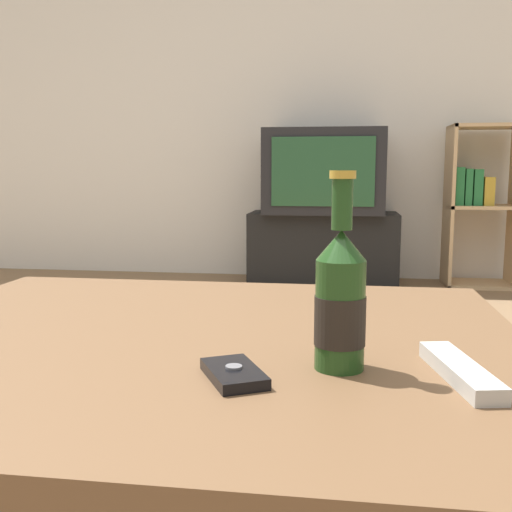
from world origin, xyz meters
The scene contains 8 objects.
back_wall centered at (0.00, 3.02, 1.30)m, with size 8.00×0.05×2.60m.
coffee_table centered at (0.00, 0.00, 0.38)m, with size 1.03×0.88×0.43m.
tv_stand centered at (0.12, 2.76, 0.22)m, with size 0.88×0.38×0.43m.
television centered at (0.12, 2.75, 0.68)m, with size 0.70×0.54×0.49m.
bookshelf centered at (1.03, 2.81, 0.51)m, with size 0.40×0.30×0.95m.
beer_bottle centered at (0.23, -0.13, 0.52)m, with size 0.07×0.07×0.25m.
cell_phone centered at (0.11, -0.19, 0.44)m, with size 0.10×0.12×0.02m.
remote_control centered at (0.38, -0.15, 0.44)m, with size 0.08×0.19×0.02m.
Camera 1 is at (0.23, -0.87, 0.68)m, focal length 42.00 mm.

